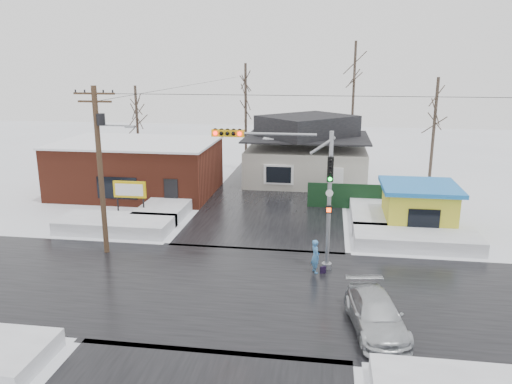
# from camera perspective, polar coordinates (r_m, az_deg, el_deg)

# --- Properties ---
(ground) EXTENTS (120.00, 120.00, 0.00)m
(ground) POSITION_cam_1_polar(r_m,az_deg,el_deg) (23.43, -2.03, -11.07)
(ground) COLOR white
(ground) RESTS_ON ground
(road_ns) EXTENTS (10.00, 120.00, 0.02)m
(road_ns) POSITION_cam_1_polar(r_m,az_deg,el_deg) (23.42, -2.03, -11.05)
(road_ns) COLOR black
(road_ns) RESTS_ON ground
(road_ew) EXTENTS (120.00, 10.00, 0.02)m
(road_ew) POSITION_cam_1_polar(r_m,az_deg,el_deg) (23.42, -2.03, -11.05)
(road_ew) COLOR black
(road_ew) RESTS_ON ground
(snowbank_nw) EXTENTS (7.00, 3.00, 0.80)m
(snowbank_nw) POSITION_cam_1_polar(r_m,az_deg,el_deg) (32.11, -15.74, -3.59)
(snowbank_nw) COLOR white
(snowbank_nw) RESTS_ON ground
(snowbank_ne) EXTENTS (7.00, 3.00, 0.80)m
(snowbank_ne) POSITION_cam_1_polar(r_m,az_deg,el_deg) (29.85, 17.85, -5.15)
(snowbank_ne) COLOR white
(snowbank_ne) RESTS_ON ground
(snowbank_nside_w) EXTENTS (3.00, 8.00, 0.80)m
(snowbank_nside_w) POSITION_cam_1_polar(r_m,az_deg,el_deg) (35.86, -9.61, -1.31)
(snowbank_nside_w) COLOR white
(snowbank_nside_w) RESTS_ON ground
(snowbank_nside_e) EXTENTS (3.00, 8.00, 0.80)m
(snowbank_nside_e) POSITION_cam_1_polar(r_m,az_deg,el_deg) (34.30, 13.26, -2.24)
(snowbank_nside_e) COLOR white
(snowbank_nside_e) RESTS_ON ground
(traffic_signal) EXTENTS (6.05, 0.68, 7.00)m
(traffic_signal) POSITION_cam_1_polar(r_m,az_deg,el_deg) (24.40, 4.76, 1.29)
(traffic_signal) COLOR gray
(traffic_signal) RESTS_ON ground
(utility_pole) EXTENTS (3.15, 0.44, 9.00)m
(utility_pole) POSITION_cam_1_polar(r_m,az_deg,el_deg) (27.43, -17.31, 3.39)
(utility_pole) COLOR #382619
(utility_pole) RESTS_ON ground
(brick_building) EXTENTS (12.20, 8.20, 4.12)m
(brick_building) POSITION_cam_1_polar(r_m,az_deg,el_deg) (40.45, -13.39, 2.77)
(brick_building) COLOR maroon
(brick_building) RESTS_ON ground
(marquee_sign) EXTENTS (2.20, 0.21, 2.55)m
(marquee_sign) POSITION_cam_1_polar(r_m,az_deg,el_deg) (33.88, -14.23, 0.15)
(marquee_sign) COLOR black
(marquee_sign) RESTS_ON ground
(house) EXTENTS (10.40, 8.40, 5.76)m
(house) POSITION_cam_1_polar(r_m,az_deg,el_deg) (43.43, 5.81, 4.64)
(house) COLOR #B3AEA2
(house) RESTS_ON ground
(kiosk) EXTENTS (4.60, 4.60, 2.88)m
(kiosk) POSITION_cam_1_polar(r_m,az_deg,el_deg) (32.43, 18.05, -1.62)
(kiosk) COLOR gold
(kiosk) RESTS_ON ground
(fence) EXTENTS (8.00, 0.12, 1.80)m
(fence) POSITION_cam_1_polar(r_m,az_deg,el_deg) (36.05, 12.27, -0.54)
(fence) COLOR black
(fence) RESTS_ON ground
(tree_far_left) EXTENTS (3.00, 3.00, 10.00)m
(tree_far_left) POSITION_cam_1_polar(r_m,az_deg,el_deg) (47.44, -1.20, 12.05)
(tree_far_left) COLOR #332821
(tree_far_left) RESTS_ON ground
(tree_far_mid) EXTENTS (3.00, 3.00, 12.00)m
(tree_far_mid) POSITION_cam_1_polar(r_m,az_deg,el_deg) (48.77, 11.21, 13.73)
(tree_far_mid) COLOR #332821
(tree_far_mid) RESTS_ON ground
(tree_far_right) EXTENTS (3.00, 3.00, 9.00)m
(tree_far_right) POSITION_cam_1_polar(r_m,az_deg,el_deg) (41.64, 19.92, 9.71)
(tree_far_right) COLOR #332821
(tree_far_right) RESTS_ON ground
(tree_far_west) EXTENTS (3.00, 3.00, 8.00)m
(tree_far_west) POSITION_cam_1_polar(r_m,az_deg,el_deg) (48.32, -13.55, 9.81)
(tree_far_west) COLOR #332821
(tree_far_west) RESTS_ON ground
(pedestrian) EXTENTS (0.63, 0.73, 1.70)m
(pedestrian) POSITION_cam_1_polar(r_m,az_deg,el_deg) (24.98, 6.80, -7.33)
(pedestrian) COLOR #427EB9
(pedestrian) RESTS_ON ground
(car) EXTENTS (2.60, 4.85, 1.34)m
(car) POSITION_cam_1_polar(r_m,az_deg,el_deg) (20.48, 13.53, -13.44)
(car) COLOR #BABFC2
(car) RESTS_ON ground
(shopping_bag) EXTENTS (0.30, 0.23, 0.35)m
(shopping_bag) POSITION_cam_1_polar(r_m,az_deg,el_deg) (25.17, 7.65, -8.86)
(shopping_bag) COLOR black
(shopping_bag) RESTS_ON ground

